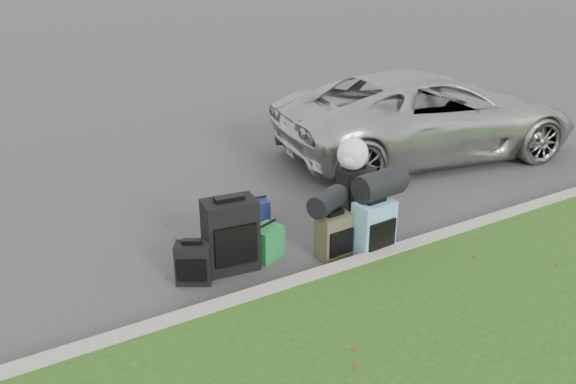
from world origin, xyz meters
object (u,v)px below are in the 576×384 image
suitcase_large_black_right (355,193)px  tote_navy (257,212)px  suv (427,115)px  tote_green (267,242)px  suitcase_teal (373,229)px  suitcase_large_black_left (231,235)px  suitcase_olive (334,236)px  suitcase_small_black (193,263)px

suitcase_large_black_right → tote_navy: suitcase_large_black_right is taller
suv → tote_green: bearing=123.6°
suitcase_teal → tote_navy: size_ratio=2.06×
suv → suitcase_large_black_right: suv is taller
suitcase_teal → suitcase_large_black_right: (0.45, 0.95, 0.01)m
suitcase_teal → suitcase_large_black_left: bearing=156.8°
suitcase_large_black_right → tote_green: bearing=-162.8°
suitcase_olive → suitcase_large_black_right: bearing=37.9°
suitcase_large_black_left → tote_navy: size_ratio=2.56×
suitcase_teal → tote_navy: bearing=114.7°
suitcase_small_black → suitcase_large_black_left: suitcase_large_black_left is taller
suitcase_large_black_left → tote_navy: suitcase_large_black_left is taller
suitcase_small_black → suitcase_large_black_right: suitcase_large_black_right is taller
suitcase_large_black_right → tote_navy: 1.32m
suv → tote_green: size_ratio=13.64×
suv → suitcase_olive: 4.11m
tote_navy → suv: bearing=22.7°
suitcase_teal → suitcase_large_black_right: bearing=60.5°
suitcase_large_black_left → suitcase_olive: suitcase_large_black_left is taller
tote_navy → suitcase_large_black_left: bearing=-122.9°
suitcase_olive → suitcase_large_black_left: bearing=158.1°
tote_navy → suitcase_large_black_right: bearing=-12.3°
suv → tote_green: 4.52m
suitcase_large_black_left → tote_green: 0.50m
suitcase_large_black_right → suv: bearing=32.2°
suitcase_small_black → tote_green: suitcase_small_black is taller
suitcase_small_black → suitcase_teal: suitcase_teal is taller
tote_green → suitcase_large_black_right: bearing=-6.3°
suitcase_teal → tote_navy: (-0.77, 1.41, -0.17)m
suitcase_large_black_left → suv: bearing=28.9°
suitcase_small_black → tote_navy: size_ratio=1.43×
suitcase_teal → tote_navy: suitcase_teal is taller
suv → suitcase_teal: (-3.02, -2.37, -0.39)m
suitcase_small_black → tote_green: bearing=35.7°
suv → tote_green: suv is taller
suitcase_olive → tote_green: bearing=146.0°
suitcase_large_black_left → tote_navy: (0.77, 0.87, -0.25)m
suv → suitcase_small_black: 5.39m
suitcase_large_black_right → tote_green: suitcase_large_black_right is taller
suitcase_olive → tote_navy: suitcase_olive is taller
suitcase_large_black_right → suitcase_teal: bearing=-112.5°
suv → suitcase_large_black_right: size_ratio=7.69×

